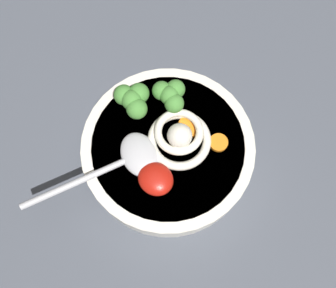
# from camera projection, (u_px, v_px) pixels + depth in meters

# --- Properties ---
(table_slab) EXTENTS (1.20, 1.20, 0.04)m
(table_slab) POSITION_uv_depth(u_px,v_px,m) (197.00, 167.00, 0.49)
(table_slab) COLOR #474C56
(table_slab) RESTS_ON ground
(soup_bowl) EXTENTS (0.22, 0.22, 0.05)m
(soup_bowl) POSITION_uv_depth(u_px,v_px,m) (168.00, 150.00, 0.46)
(soup_bowl) COLOR silver
(soup_bowl) RESTS_ON table_slab
(noodle_pile) EXTENTS (0.09, 0.09, 0.04)m
(noodle_pile) POSITION_uv_depth(u_px,v_px,m) (179.00, 137.00, 0.43)
(noodle_pile) COLOR silver
(noodle_pile) RESTS_ON soup_bowl
(soup_spoon) EXTENTS (0.11, 0.17, 0.02)m
(soup_spoon) POSITION_uv_depth(u_px,v_px,m) (129.00, 159.00, 0.42)
(soup_spoon) COLOR #B7B7BC
(soup_spoon) RESTS_ON soup_bowl
(chili_sauce_dollop) EXTENTS (0.04, 0.04, 0.02)m
(chili_sauce_dollop) POSITION_uv_depth(u_px,v_px,m) (156.00, 179.00, 0.41)
(chili_sauce_dollop) COLOR #B2190F
(chili_sauce_dollop) RESTS_ON soup_bowl
(broccoli_floret_rear) EXTENTS (0.05, 0.04, 0.04)m
(broccoli_floret_rear) POSITION_uv_depth(u_px,v_px,m) (170.00, 95.00, 0.43)
(broccoli_floret_rear) COLOR #7A9E60
(broccoli_floret_rear) RESTS_ON soup_bowl
(broccoli_floret_right) EXTENTS (0.05, 0.04, 0.04)m
(broccoli_floret_right) POSITION_uv_depth(u_px,v_px,m) (133.00, 99.00, 0.43)
(broccoli_floret_right) COLOR #7A9E60
(broccoli_floret_right) RESTS_ON soup_bowl
(carrot_slice_beside_chili) EXTENTS (0.02, 0.02, 0.01)m
(carrot_slice_beside_chili) POSITION_uv_depth(u_px,v_px,m) (137.00, 93.00, 0.46)
(carrot_slice_beside_chili) COLOR orange
(carrot_slice_beside_chili) RESTS_ON soup_bowl
(carrot_slice_front) EXTENTS (0.03, 0.03, 0.01)m
(carrot_slice_front) POSITION_uv_depth(u_px,v_px,m) (190.00, 127.00, 0.44)
(carrot_slice_front) COLOR orange
(carrot_slice_front) RESTS_ON soup_bowl
(carrot_slice_extra_b) EXTENTS (0.02, 0.02, 0.01)m
(carrot_slice_extra_b) POSITION_uv_depth(u_px,v_px,m) (219.00, 143.00, 0.43)
(carrot_slice_extra_b) COLOR orange
(carrot_slice_extra_b) RESTS_ON soup_bowl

